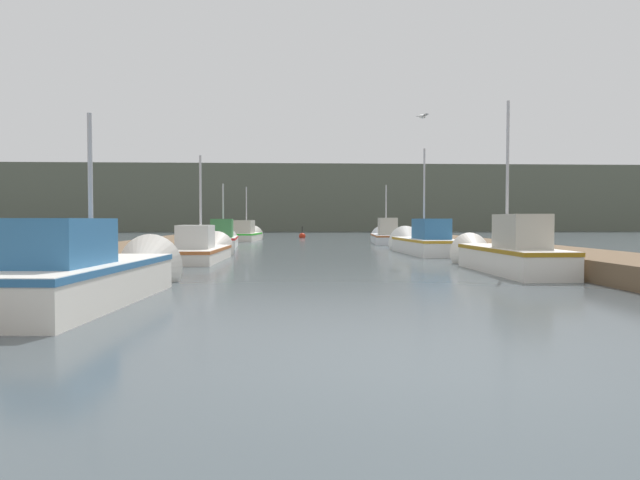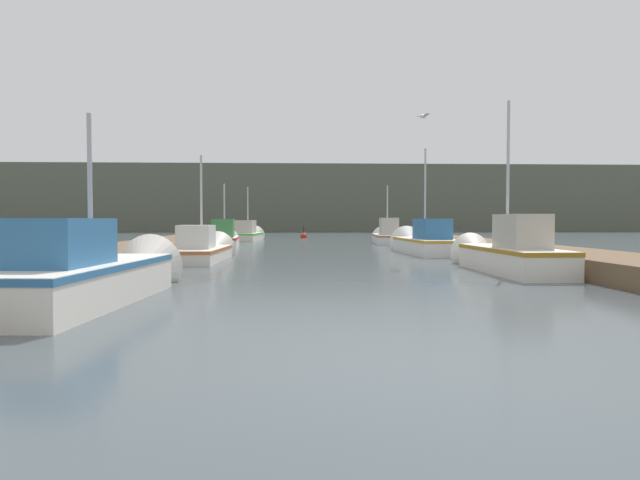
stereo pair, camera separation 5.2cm
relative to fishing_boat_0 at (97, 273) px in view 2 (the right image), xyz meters
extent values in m
plane|color=#424C51|center=(4.56, -4.86, -0.47)|extent=(200.00, 200.00, 0.00)
cube|color=brown|center=(-2.34, 11.14, -0.22)|extent=(2.83, 40.00, 0.50)
cube|color=brown|center=(11.45, 11.14, -0.22)|extent=(2.83, 40.00, 0.50)
cube|color=#565B4C|center=(4.56, 64.44, 3.52)|extent=(120.00, 16.00, 7.98)
cube|color=silver|center=(-0.04, -0.61, -0.12)|extent=(1.88, 5.10, 0.70)
cube|color=#2D6599|center=(-0.04, -0.61, 0.17)|extent=(1.92, 5.13, 0.10)
cone|color=silver|center=(0.17, 2.41, -0.12)|extent=(1.54, 1.14, 1.47)
cube|color=#2D6699|center=(-0.08, -1.23, 0.59)|extent=(1.13, 1.86, 0.73)
cylinder|color=#B2B2B7|center=(-0.02, -0.23, 1.49)|extent=(0.08, 0.08, 2.52)
cube|color=silver|center=(9.19, 4.55, -0.13)|extent=(1.43, 4.77, 0.68)
cube|color=#9E7016|center=(9.19, 4.55, 0.15)|extent=(1.46, 4.80, 0.10)
cone|color=silver|center=(9.15, 7.47, -0.13)|extent=(1.32, 1.09, 1.30)
cube|color=#B2AD9E|center=(9.20, 3.96, 0.64)|extent=(0.97, 1.59, 0.87)
cylinder|color=#B2B2B7|center=(9.19, 4.91, 2.16)|extent=(0.08, 0.08, 3.90)
cube|color=silver|center=(0.25, 9.30, -0.24)|extent=(1.68, 4.63, 0.46)
cube|color=#B75F2E|center=(0.25, 9.30, -0.07)|extent=(1.71, 4.66, 0.10)
cone|color=silver|center=(0.35, 12.16, -0.24)|extent=(1.49, 1.19, 1.45)
cube|color=silver|center=(0.23, 8.73, 0.37)|extent=(1.10, 1.35, 0.77)
cylinder|color=#B2B2B7|center=(0.26, 9.64, 1.57)|extent=(0.08, 0.08, 3.15)
cube|color=silver|center=(8.90, 12.89, -0.15)|extent=(1.93, 5.23, 0.64)
cube|color=#C08A22|center=(8.90, 12.89, 0.11)|extent=(1.96, 5.26, 0.10)
cone|color=silver|center=(8.75, 15.97, -0.15)|extent=(1.65, 1.07, 1.60)
cube|color=#2D6699|center=(8.93, 12.25, 0.57)|extent=(1.17, 2.02, 0.81)
cylinder|color=#B2B2B7|center=(8.88, 13.28, 2.02)|extent=(0.08, 0.08, 3.71)
cube|color=silver|center=(-0.08, 18.71, -0.20)|extent=(1.64, 4.62, 0.55)
cube|color=red|center=(-0.08, 18.71, 0.01)|extent=(1.68, 4.66, 0.10)
cone|color=silver|center=(-0.25, 21.43, -0.20)|extent=(1.35, 0.98, 1.29)
cube|color=#387A42|center=(-0.05, 18.14, 0.52)|extent=(1.14, 1.95, 0.90)
cylinder|color=#B2B2B7|center=(-0.11, 19.05, 1.42)|extent=(0.08, 0.08, 2.69)
cube|color=silver|center=(8.95, 23.11, -0.20)|extent=(1.89, 5.09, 0.54)
cube|color=#AF6033|center=(8.95, 23.11, 0.01)|extent=(1.92, 5.12, 0.10)
cone|color=silver|center=(9.16, 26.06, -0.20)|extent=(1.51, 1.03, 1.45)
cube|color=#B2AD9E|center=(8.90, 22.49, 0.56)|extent=(1.13, 1.63, 0.97)
cylinder|color=#B2B2B7|center=(8.97, 23.48, 1.53)|extent=(0.08, 0.08, 2.92)
cube|color=silver|center=(0.29, 28.10, -0.21)|extent=(1.93, 4.65, 0.52)
cube|color=green|center=(0.29, 28.10, -0.01)|extent=(1.96, 4.69, 0.10)
cone|color=silver|center=(0.53, 30.83, -0.21)|extent=(1.53, 1.06, 1.46)
cube|color=#B2AD9E|center=(0.24, 27.54, 0.48)|extent=(1.31, 1.94, 0.86)
cylinder|color=#B2B2B7|center=(0.32, 28.44, 1.59)|extent=(0.08, 0.08, 3.09)
cylinder|color=#473523|center=(10.12, 32.36, 0.02)|extent=(0.21, 0.21, 0.98)
cylinder|color=silver|center=(10.12, 32.36, 0.53)|extent=(0.24, 0.24, 0.04)
cylinder|color=#473523|center=(-0.88, 21.92, 0.17)|extent=(0.23, 0.23, 1.28)
cylinder|color=silver|center=(-0.88, 21.92, 0.83)|extent=(0.27, 0.27, 0.04)
cylinder|color=#473523|center=(10.05, 6.79, -0.01)|extent=(0.22, 0.22, 0.93)
cylinder|color=silver|center=(10.05, 6.79, 0.48)|extent=(0.25, 0.25, 0.04)
sphere|color=red|center=(4.16, 33.67, -0.33)|extent=(0.50, 0.50, 0.50)
cylinder|color=black|center=(4.16, 33.67, 0.17)|extent=(0.06, 0.06, 0.50)
ellipsoid|color=white|center=(7.81, 9.00, 4.42)|extent=(0.31, 0.25, 0.12)
cube|color=gray|center=(7.87, 8.88, 4.44)|extent=(0.23, 0.30, 0.07)
cube|color=gray|center=(7.75, 9.13, 4.44)|extent=(0.23, 0.30, 0.07)
camera|label=1|loc=(3.43, -10.14, 0.94)|focal=32.00mm
camera|label=2|loc=(3.48, -10.15, 0.94)|focal=32.00mm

